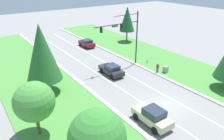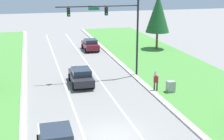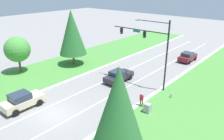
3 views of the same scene
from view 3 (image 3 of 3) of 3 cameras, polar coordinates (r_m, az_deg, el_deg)
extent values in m
plane|color=gray|center=(24.30, -14.72, -11.14)|extent=(160.00, 160.00, 0.00)
cube|color=beige|center=(20.57, -5.17, -16.88)|extent=(0.50, 90.00, 0.15)
cube|color=beige|center=(28.59, -21.36, -6.58)|extent=(0.50, 90.00, 0.15)
cube|color=#4C8E3D|center=(32.99, -25.79, -3.58)|extent=(10.00, 90.00, 0.08)
cube|color=white|center=(25.62, -17.09, -9.58)|extent=(0.14, 81.00, 0.01)
cube|color=white|center=(23.03, -12.06, -12.85)|extent=(0.14, 81.00, 0.01)
cylinder|color=black|center=(27.43, 14.04, 3.16)|extent=(0.20, 0.20, 8.98)
cylinder|color=black|center=(28.72, 7.13, 10.37)|extent=(8.27, 0.12, 0.12)
cube|color=#147042|center=(28.99, 6.42, 10.06)|extent=(1.10, 0.04, 0.28)
cylinder|color=black|center=(27.53, 10.54, 12.37)|extent=(4.55, 0.09, 0.09)
ellipsoid|color=gray|center=(28.74, 6.54, 12.85)|extent=(0.56, 0.28, 0.20)
cube|color=black|center=(28.38, 8.48, 9.14)|extent=(0.28, 0.32, 0.80)
sphere|color=#2D2D2D|center=(28.19, 8.32, 9.55)|extent=(0.16, 0.16, 0.16)
sphere|color=#2D2D2D|center=(28.24, 8.30, 9.09)|extent=(0.16, 0.16, 0.16)
sphere|color=#23D647|center=(28.29, 8.27, 8.63)|extent=(0.16, 0.16, 0.16)
cube|color=black|center=(30.48, 2.50, 10.20)|extent=(0.28, 0.32, 0.80)
sphere|color=#2D2D2D|center=(30.30, 2.30, 10.58)|extent=(0.16, 0.16, 0.16)
sphere|color=#2D2D2D|center=(30.35, 2.30, 10.15)|extent=(0.16, 0.16, 0.16)
sphere|color=#23D647|center=(30.39, 2.29, 9.72)|extent=(0.16, 0.16, 0.16)
cube|color=#28282D|center=(30.76, 1.80, -1.72)|extent=(1.95, 4.64, 0.68)
cube|color=#283342|center=(30.31, 1.48, -0.75)|extent=(1.74, 2.10, 0.61)
cylinder|color=black|center=(31.41, 4.77, -1.95)|extent=(0.25, 0.72, 0.72)
cylinder|color=black|center=(32.45, 2.14, -1.09)|extent=(0.25, 0.72, 0.72)
cylinder|color=black|center=(29.35, 1.41, -3.63)|extent=(0.25, 0.72, 0.72)
cylinder|color=black|center=(30.46, -1.28, -2.65)|extent=(0.25, 0.72, 0.72)
cube|color=beige|center=(26.19, -22.22, -7.65)|extent=(1.94, 4.51, 0.77)
cube|color=#283342|center=(25.76, -22.97, -6.42)|extent=(1.74, 2.04, 0.70)
cylinder|color=black|center=(26.18, -18.42, -8.09)|extent=(0.24, 0.76, 0.76)
cylinder|color=black|center=(27.66, -20.51, -6.72)|extent=(0.24, 0.76, 0.76)
cylinder|color=black|center=(25.13, -23.86, -10.23)|extent=(0.24, 0.76, 0.76)
cylinder|color=black|center=(26.67, -25.71, -8.66)|extent=(0.24, 0.76, 0.76)
cube|color=maroon|center=(41.16, 19.13, 3.16)|extent=(1.88, 4.31, 0.74)
cube|color=#283342|center=(40.74, 19.10, 3.94)|extent=(1.69, 1.94, 0.56)
cylinder|color=black|center=(42.18, 20.91, 2.82)|extent=(0.24, 0.66, 0.66)
cylinder|color=black|center=(42.78, 18.63, 3.36)|extent=(0.24, 0.66, 0.66)
cylinder|color=black|center=(39.77, 19.54, 1.91)|extent=(0.24, 0.66, 0.66)
cylinder|color=black|center=(40.41, 17.14, 2.51)|extent=(0.24, 0.66, 0.66)
cube|color=#9E9E99|center=(23.81, 9.23, -9.85)|extent=(0.70, 0.60, 1.08)
cylinder|color=#42382D|center=(24.93, 7.40, -8.52)|extent=(0.14, 0.14, 0.84)
cylinder|color=#42382D|center=(24.80, 7.89, -8.72)|extent=(0.14, 0.14, 0.84)
cube|color=maroon|center=(24.52, 7.73, -7.17)|extent=(0.39, 0.24, 0.60)
sphere|color=tan|center=(24.31, 7.78, -6.25)|extent=(0.22, 0.22, 0.22)
cylinder|color=#B7B7BC|center=(27.39, 15.20, -6.58)|extent=(0.20, 0.20, 0.55)
sphere|color=#B7B7BC|center=(27.24, 15.27, -5.96)|extent=(0.18, 0.18, 0.18)
cylinder|color=#B7B7BC|center=(27.42, 14.98, -6.46)|extent=(0.10, 0.09, 0.09)
cylinder|color=#B7B7BC|center=(27.33, 15.43, -6.60)|extent=(0.10, 0.09, 0.09)
cone|color=#28662D|center=(14.05, 1.70, -12.01)|extent=(4.23, 4.23, 6.77)
cylinder|color=brown|center=(36.60, -22.91, 1.11)|extent=(0.32, 0.32, 2.25)
sphere|color=#47933D|center=(35.86, -23.50, 4.95)|extent=(3.84, 3.84, 3.84)
cylinder|color=brown|center=(37.69, -9.97, 2.83)|extent=(0.32, 0.32, 1.93)
cone|color=#28662D|center=(36.51, -10.43, 9.65)|extent=(4.51, 4.51, 7.22)
camera|label=1|loc=(35.61, -57.66, 14.62)|focal=35.00mm
camera|label=2|loc=(23.37, -65.18, 1.80)|focal=50.00mm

